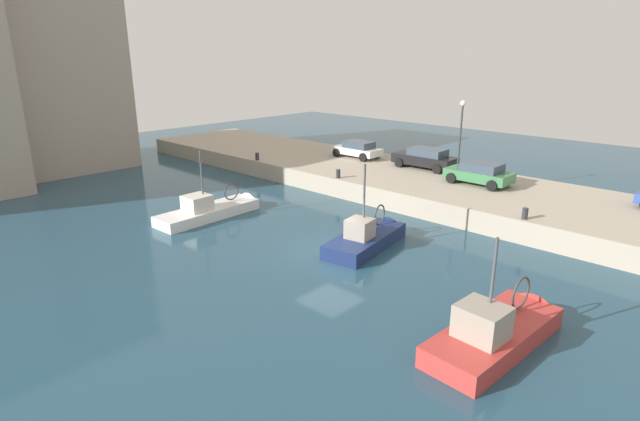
# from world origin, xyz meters

# --- Properties ---
(water_surface) EXTENTS (80.00, 80.00, 0.00)m
(water_surface) POSITION_xyz_m (0.00, 0.00, 0.00)
(water_surface) COLOR navy
(water_surface) RESTS_ON ground
(quay_wall) EXTENTS (9.00, 56.00, 1.20)m
(quay_wall) POSITION_xyz_m (11.50, 0.00, 0.60)
(quay_wall) COLOR #ADA08C
(quay_wall) RESTS_ON ground
(fishing_boat_white) EXTENTS (6.92, 2.10, 4.65)m
(fishing_boat_white) POSITION_xyz_m (-0.54, 8.44, 0.12)
(fishing_boat_white) COLOR white
(fishing_boat_white) RESTS_ON ground
(fishing_boat_red) EXTENTS (6.43, 2.54, 4.72)m
(fishing_boat_red) POSITION_xyz_m (-1.92, -9.08, 0.14)
(fishing_boat_red) COLOR #BC3833
(fishing_boat_red) RESTS_ON ground
(fishing_boat_navy) EXTENTS (6.04, 2.72, 4.95)m
(fishing_boat_navy) POSITION_xyz_m (1.94, -0.76, 0.11)
(fishing_boat_navy) COLOR navy
(fishing_boat_navy) RESTS_ON ground
(parked_car_white) EXTENTS (1.90, 3.83, 1.26)m
(parked_car_white) POSITION_xyz_m (13.16, 9.19, 1.86)
(parked_car_white) COLOR silver
(parked_car_white) RESTS_ON quay_wall
(parked_car_black) EXTENTS (1.99, 4.41, 1.41)m
(parked_car_black) POSITION_xyz_m (13.50, 3.45, 1.93)
(parked_car_black) COLOR black
(parked_car_black) RESTS_ON quay_wall
(parked_car_green) EXTENTS (2.08, 3.90, 1.35)m
(parked_car_green) POSITION_xyz_m (12.01, -1.30, 1.90)
(parked_car_green) COLOR #387547
(parked_car_green) RESTS_ON quay_wall
(mooring_bollard_south) EXTENTS (0.28, 0.28, 0.55)m
(mooring_bollard_south) POSITION_xyz_m (7.35, -6.00, 1.48)
(mooring_bollard_south) COLOR #2D2D33
(mooring_bollard_south) RESTS_ON quay_wall
(mooring_bollard_mid) EXTENTS (0.28, 0.28, 0.55)m
(mooring_bollard_mid) POSITION_xyz_m (7.35, 6.00, 1.48)
(mooring_bollard_mid) COLOR #2D2D33
(mooring_bollard_mid) RESTS_ON quay_wall
(mooring_bollard_north) EXTENTS (0.28, 0.28, 0.55)m
(mooring_bollard_north) POSITION_xyz_m (7.35, 14.00, 1.48)
(mooring_bollard_north) COLOR #2D2D33
(mooring_bollard_north) RESTS_ON quay_wall
(quay_streetlamp) EXTENTS (0.36, 0.36, 4.83)m
(quay_streetlamp) POSITION_xyz_m (13.00, 0.71, 4.45)
(quay_streetlamp) COLOR #38383D
(quay_streetlamp) RESTS_ON quay_wall
(waterfront_building_west_mid) EXTENTS (10.13, 9.22, 15.40)m
(waterfront_building_west_mid) POSITION_xyz_m (-1.74, 28.03, 7.72)
(waterfront_building_west_mid) COLOR #A39384
(waterfront_building_west_mid) RESTS_ON ground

